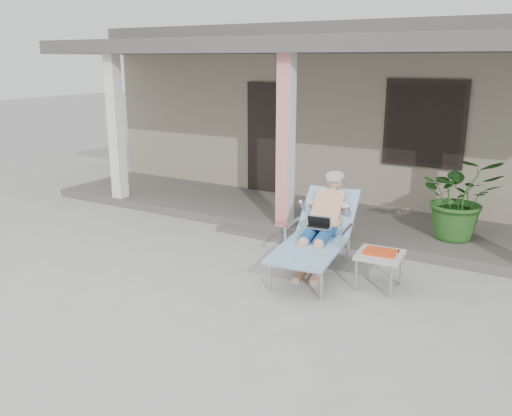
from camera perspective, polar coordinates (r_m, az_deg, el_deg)
The scene contains 8 objects.
ground at distance 6.87m, azimuth -5.44°, elevation -7.55°, with size 60.00×60.00×0.00m, color #9E9E99.
house at distance 12.22m, azimuth 12.81°, elevation 10.33°, with size 10.40×5.40×3.30m.
porch_deck at distance 9.29m, azimuth 5.45°, elevation -0.89°, with size 10.00×2.00×0.15m, color #605B56.
porch_overhang at distance 8.87m, azimuth 5.76°, elevation 16.09°, with size 10.00×2.30×2.85m.
porch_step at distance 8.32m, azimuth 2.05°, elevation -3.05°, with size 2.00×0.30×0.07m, color #605B56.
lounger at distance 7.02m, azimuth 6.77°, elevation -0.39°, with size 0.97×1.99×1.26m.
side_table at distance 6.64m, azimuth 12.91°, elevation -5.01°, with size 0.58×0.58×0.47m.
potted_palm at distance 8.27m, azimuth 20.68°, elevation 1.05°, with size 1.10×0.95×1.22m, color #26591E.
Camera 1 is at (3.76, -5.09, 2.68)m, focal length 38.00 mm.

